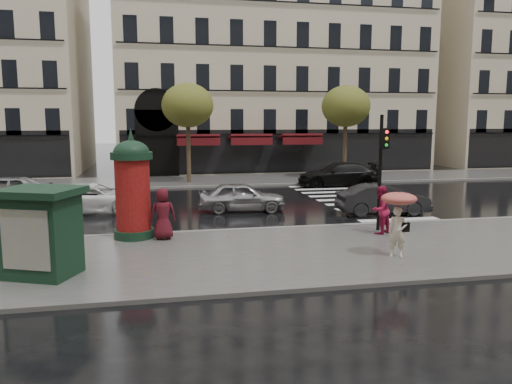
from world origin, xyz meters
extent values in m
plane|color=black|center=(0.00, 0.00, 0.00)|extent=(160.00, 160.00, 0.00)
cube|color=#474744|center=(0.00, -0.50, 0.06)|extent=(90.00, 7.00, 0.12)
cube|color=#474744|center=(0.00, 19.00, 0.06)|extent=(90.00, 6.00, 0.12)
cube|color=slate|center=(0.00, 3.00, 0.07)|extent=(90.00, 0.25, 0.14)
cube|color=slate|center=(0.00, 16.00, 0.07)|extent=(90.00, 0.25, 0.14)
cube|color=silver|center=(6.00, 9.60, 0.01)|extent=(3.60, 11.75, 0.01)
cube|color=#B7A88C|center=(6.00, 30.00, 10.00)|extent=(26.00, 14.00, 20.00)
cylinder|color=#38281C|center=(-2.00, 18.00, 2.60)|extent=(0.28, 0.28, 5.20)
ellipsoid|color=#3B5A1C|center=(-2.00, 18.00, 5.20)|extent=(3.40, 3.40, 2.89)
cylinder|color=#38281C|center=(9.00, 18.00, 2.60)|extent=(0.28, 0.28, 5.20)
ellipsoid|color=#3B5A1C|center=(9.00, 18.00, 5.20)|extent=(3.40, 3.40, 2.89)
imported|color=beige|center=(2.94, -1.77, 0.89)|extent=(0.65, 0.54, 1.53)
cylinder|color=black|center=(2.94, -1.77, 1.40)|extent=(0.02, 0.02, 0.97)
ellipsoid|color=red|center=(2.94, -1.77, 1.91)|extent=(1.06, 1.06, 0.37)
cone|color=black|center=(2.94, -1.77, 2.12)|extent=(0.04, 0.04, 0.08)
cube|color=black|center=(3.16, -1.83, 1.04)|extent=(0.22, 0.10, 0.29)
imported|color=maroon|center=(3.80, 1.23, 1.00)|extent=(1.08, 1.01, 1.76)
imported|color=#4B0F18|center=(-3.99, 1.94, 1.02)|extent=(0.89, 0.58, 1.81)
cylinder|color=black|center=(-5.01, 2.40, 0.27)|extent=(1.40, 1.40, 0.30)
cylinder|color=maroon|center=(-5.01, 2.40, 1.67)|extent=(1.20, 1.20, 2.50)
cylinder|color=black|center=(-5.01, 2.40, 3.02)|extent=(1.44, 1.44, 0.25)
ellipsoid|color=black|center=(-5.01, 2.40, 3.12)|extent=(1.24, 1.24, 0.87)
cone|color=black|center=(-5.01, 2.40, 3.77)|extent=(0.20, 0.20, 0.45)
cylinder|color=black|center=(4.00, 1.80, 2.28)|extent=(0.13, 0.13, 4.32)
cube|color=black|center=(4.04, 1.57, 3.58)|extent=(0.30, 0.23, 0.76)
cube|color=black|center=(-7.20, -1.62, 1.20)|extent=(2.05, 1.88, 2.17)
cube|color=black|center=(-7.20, -1.62, 2.39)|extent=(2.45, 2.29, 0.19)
imported|color=#9D9CA1|center=(-0.28, 7.30, 0.69)|extent=(4.21, 2.04, 1.38)
imported|color=black|center=(5.88, 5.32, 0.68)|extent=(4.24, 1.77, 1.36)
imported|color=white|center=(-7.05, 8.28, 0.68)|extent=(5.09, 2.66, 1.37)
imported|color=black|center=(7.40, 14.97, 0.76)|extent=(5.40, 2.56, 1.52)
imported|color=#98989C|center=(-11.64, 11.33, 0.76)|extent=(4.61, 2.14, 1.53)
camera|label=1|loc=(-4.21, -15.39, 4.25)|focal=35.00mm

